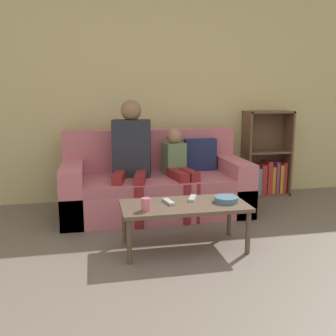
{
  "coord_description": "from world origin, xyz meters",
  "views": [
    {
      "loc": [
        -0.77,
        -1.64,
        1.26
      ],
      "look_at": [
        -0.09,
        1.71,
        0.59
      ],
      "focal_mm": 40.0,
      "sensor_mm": 36.0,
      "label": 1
    }
  ],
  "objects_px": {
    "couch": "(156,186)",
    "snack_bowl": "(226,199)",
    "coffee_table": "(184,209)",
    "tv_remote_1": "(192,198)",
    "bookshelf": "(265,164)",
    "tv_remote_0": "(169,202)",
    "person_adult": "(131,151)",
    "cup_near": "(146,204)",
    "person_child": "(179,167)"
  },
  "relations": [
    {
      "from": "bookshelf",
      "to": "cup_near",
      "type": "relative_size",
      "value": 10.66
    },
    {
      "from": "person_child",
      "to": "tv_remote_0",
      "type": "xyz_separation_m",
      "value": [
        -0.29,
        -0.85,
        -0.12
      ]
    },
    {
      "from": "person_child",
      "to": "snack_bowl",
      "type": "height_order",
      "value": "person_child"
    },
    {
      "from": "couch",
      "to": "coffee_table",
      "type": "relative_size",
      "value": 1.89
    },
    {
      "from": "coffee_table",
      "to": "cup_near",
      "type": "xyz_separation_m",
      "value": [
        -0.33,
        -0.11,
        0.09
      ]
    },
    {
      "from": "person_child",
      "to": "cup_near",
      "type": "bearing_deg",
      "value": -126.11
    },
    {
      "from": "couch",
      "to": "snack_bowl",
      "type": "xyz_separation_m",
      "value": [
        0.42,
        -1.06,
        0.12
      ]
    },
    {
      "from": "person_child",
      "to": "cup_near",
      "type": "height_order",
      "value": "person_child"
    },
    {
      "from": "tv_remote_0",
      "to": "snack_bowl",
      "type": "bearing_deg",
      "value": -18.07
    },
    {
      "from": "bookshelf",
      "to": "tv_remote_0",
      "type": "relative_size",
      "value": 6.02
    },
    {
      "from": "person_adult",
      "to": "snack_bowl",
      "type": "height_order",
      "value": "person_adult"
    },
    {
      "from": "tv_remote_0",
      "to": "bookshelf",
      "type": "bearing_deg",
      "value": 32.56
    },
    {
      "from": "snack_bowl",
      "to": "bookshelf",
      "type": "bearing_deg",
      "value": 54.47
    },
    {
      "from": "couch",
      "to": "tv_remote_1",
      "type": "distance_m",
      "value": 0.95
    },
    {
      "from": "snack_bowl",
      "to": "tv_remote_0",
      "type": "bearing_deg",
      "value": 172.27
    },
    {
      "from": "cup_near",
      "to": "snack_bowl",
      "type": "distance_m",
      "value": 0.69
    },
    {
      "from": "coffee_table",
      "to": "tv_remote_1",
      "type": "xyz_separation_m",
      "value": [
        0.1,
        0.11,
        0.05
      ]
    },
    {
      "from": "tv_remote_1",
      "to": "person_adult",
      "type": "bearing_deg",
      "value": 139.36
    },
    {
      "from": "couch",
      "to": "snack_bowl",
      "type": "bearing_deg",
      "value": -68.55
    },
    {
      "from": "couch",
      "to": "person_adult",
      "type": "height_order",
      "value": "person_adult"
    },
    {
      "from": "couch",
      "to": "tv_remote_1",
      "type": "relative_size",
      "value": 11.08
    },
    {
      "from": "couch",
      "to": "bookshelf",
      "type": "height_order",
      "value": "bookshelf"
    },
    {
      "from": "tv_remote_1",
      "to": "cup_near",
      "type": "bearing_deg",
      "value": -129.37
    },
    {
      "from": "tv_remote_0",
      "to": "person_child",
      "type": "bearing_deg",
      "value": 60.88
    },
    {
      "from": "coffee_table",
      "to": "cup_near",
      "type": "distance_m",
      "value": 0.36
    },
    {
      "from": "tv_remote_1",
      "to": "snack_bowl",
      "type": "distance_m",
      "value": 0.29
    },
    {
      "from": "coffee_table",
      "to": "person_child",
      "type": "xyz_separation_m",
      "value": [
        0.17,
        0.9,
        0.17
      ]
    },
    {
      "from": "coffee_table",
      "to": "tv_remote_1",
      "type": "bearing_deg",
      "value": 48.98
    },
    {
      "from": "person_adult",
      "to": "snack_bowl",
      "type": "relative_size",
      "value": 6.04
    },
    {
      "from": "couch",
      "to": "bookshelf",
      "type": "xyz_separation_m",
      "value": [
        1.49,
        0.44,
        0.11
      ]
    },
    {
      "from": "coffee_table",
      "to": "person_child",
      "type": "relative_size",
      "value": 1.13
    },
    {
      "from": "tv_remote_0",
      "to": "tv_remote_1",
      "type": "relative_size",
      "value": 1.0
    },
    {
      "from": "coffee_table",
      "to": "tv_remote_1",
      "type": "height_order",
      "value": "tv_remote_1"
    },
    {
      "from": "person_child",
      "to": "cup_near",
      "type": "relative_size",
      "value": 9.13
    },
    {
      "from": "bookshelf",
      "to": "cup_near",
      "type": "bearing_deg",
      "value": -137.69
    },
    {
      "from": "person_adult",
      "to": "snack_bowl",
      "type": "distance_m",
      "value": 1.23
    },
    {
      "from": "bookshelf",
      "to": "cup_near",
      "type": "xyz_separation_m",
      "value": [
        -1.76,
        -1.6,
        0.04
      ]
    },
    {
      "from": "bookshelf",
      "to": "couch",
      "type": "bearing_deg",
      "value": -163.36
    },
    {
      "from": "tv_remote_1",
      "to": "snack_bowl",
      "type": "xyz_separation_m",
      "value": [
        0.26,
        -0.13,
        0.01
      ]
    },
    {
      "from": "person_adult",
      "to": "person_child",
      "type": "xyz_separation_m",
      "value": [
        0.5,
        -0.07,
        -0.18
      ]
    },
    {
      "from": "coffee_table",
      "to": "tv_remote_0",
      "type": "xyz_separation_m",
      "value": [
        -0.12,
        0.05,
        0.05
      ]
    },
    {
      "from": "couch",
      "to": "tv_remote_0",
      "type": "bearing_deg",
      "value": -93.43
    },
    {
      "from": "cup_near",
      "to": "person_adult",
      "type": "bearing_deg",
      "value": 89.76
    },
    {
      "from": "bookshelf",
      "to": "tv_remote_0",
      "type": "bearing_deg",
      "value": -137.11
    },
    {
      "from": "tv_remote_1",
      "to": "couch",
      "type": "bearing_deg",
      "value": 122.42
    },
    {
      "from": "cup_near",
      "to": "tv_remote_0",
      "type": "bearing_deg",
      "value": 37.7
    },
    {
      "from": "couch",
      "to": "cup_near",
      "type": "bearing_deg",
      "value": -103.23
    },
    {
      "from": "person_adult",
      "to": "coffee_table",
      "type": "bearing_deg",
      "value": -59.49
    },
    {
      "from": "coffee_table",
      "to": "cup_near",
      "type": "bearing_deg",
      "value": -160.92
    },
    {
      "from": "couch",
      "to": "cup_near",
      "type": "height_order",
      "value": "couch"
    }
  ]
}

